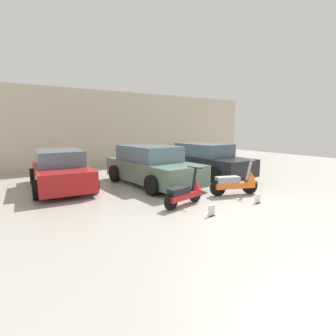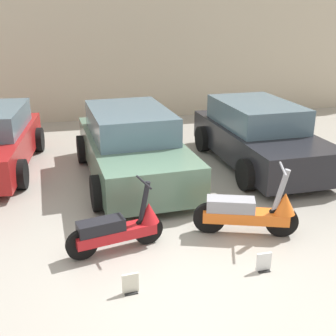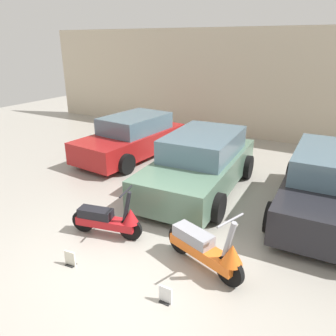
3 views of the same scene
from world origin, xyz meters
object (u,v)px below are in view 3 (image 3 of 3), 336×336
object	(u,v)px
scooter_front_right	(207,248)
placard_near_right_scooter	(165,295)
car_rear_center	(200,164)
car_rear_right	(329,185)
scooter_front_left	(109,219)
car_rear_left	(132,138)
placard_near_left_scooter	(70,259)

from	to	relation	value
scooter_front_right	placard_near_right_scooter	size ratio (longest dim) A/B	5.81
car_rear_center	car_rear_right	world-z (taller)	car_rear_center
car_rear_right	placard_near_right_scooter	xyz separation A→B (m)	(-1.65, -3.90, -0.53)
scooter_front_left	car_rear_left	bearing A→B (deg)	107.43
car_rear_center	scooter_front_left	bearing A→B (deg)	-15.60
car_rear_left	placard_near_left_scooter	world-z (taller)	car_rear_left
placard_near_right_scooter	scooter_front_right	bearing A→B (deg)	77.83
placard_near_left_scooter	placard_near_right_scooter	distance (m)	1.76
car_rear_left	car_rear_right	distance (m)	5.77
car_rear_right	placard_near_left_scooter	world-z (taller)	car_rear_right
car_rear_right	placard_near_right_scooter	bearing A→B (deg)	-25.01
scooter_front_left	car_rear_left	xyz separation A→B (m)	(-2.28, 3.95, 0.26)
car_rear_left	placard_near_right_scooter	size ratio (longest dim) A/B	15.02
scooter_front_right	car_rear_right	size ratio (longest dim) A/B	0.37
scooter_front_left	car_rear_center	world-z (taller)	car_rear_center
scooter_front_left	scooter_front_right	bearing A→B (deg)	-12.49
car_rear_right	scooter_front_right	bearing A→B (deg)	-28.15
car_rear_center	placard_near_left_scooter	xyz separation A→B (m)	(-0.59, -3.77, -0.55)
placard_near_right_scooter	car_rear_center	bearing A→B (deg)	107.50
car_rear_right	placard_near_left_scooter	distance (m)	5.26
scooter_front_left	placard_near_left_scooter	distance (m)	1.03
car_rear_right	car_rear_left	bearing A→B (deg)	-101.93
scooter_front_right	car_rear_center	xyz separation A→B (m)	(-1.37, 2.76, 0.27)
scooter_front_right	scooter_front_left	bearing A→B (deg)	-160.99
placard_near_left_scooter	placard_near_right_scooter	world-z (taller)	same
car_rear_left	scooter_front_left	bearing A→B (deg)	34.84
car_rear_left	car_rear_center	world-z (taller)	car_rear_center
scooter_front_left	placard_near_right_scooter	distance (m)	2.00
scooter_front_left	car_rear_right	xyz separation A→B (m)	(3.41, 2.96, 0.30)
placard_near_right_scooter	scooter_front_left	bearing A→B (deg)	151.85
car_rear_left	car_rear_right	bearing A→B (deg)	84.96
car_rear_left	placard_near_right_scooter	xyz separation A→B (m)	(4.04, -4.89, -0.50)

